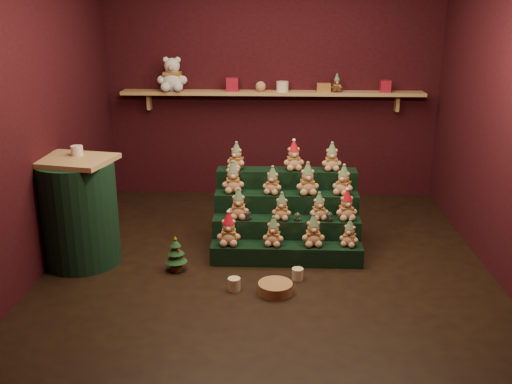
{
  "coord_description": "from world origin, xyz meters",
  "views": [
    {
      "loc": [
        0.09,
        -4.96,
        2.26
      ],
      "look_at": [
        -0.12,
        0.25,
        0.58
      ],
      "focal_mm": 40.0,
      "sensor_mm": 36.0,
      "label": 1
    }
  ],
  "objects_px": {
    "white_bear": "(172,70)",
    "snow_globe_a": "(248,215)",
    "snow_globe_c": "(329,216)",
    "side_table": "(79,212)",
    "mug_left": "(234,284)",
    "riser_tier_front": "(286,254)",
    "mini_christmas_tree": "(176,254)",
    "mug_right": "(298,274)",
    "snow_globe_b": "(297,217)",
    "wicker_basket": "(275,288)",
    "brown_bear": "(337,83)"
  },
  "relations": [
    {
      "from": "riser_tier_front",
      "to": "snow_globe_a",
      "type": "xyz_separation_m",
      "value": [
        -0.37,
        0.16,
        0.32
      ]
    },
    {
      "from": "snow_globe_c",
      "to": "white_bear",
      "type": "xyz_separation_m",
      "value": [
        -1.75,
        1.78,
        1.16
      ]
    },
    {
      "from": "snow_globe_a",
      "to": "mini_christmas_tree",
      "type": "relative_size",
      "value": 0.28
    },
    {
      "from": "mug_right",
      "to": "white_bear",
      "type": "relative_size",
      "value": 0.2
    },
    {
      "from": "mug_right",
      "to": "snow_globe_c",
      "type": "bearing_deg",
      "value": 58.54
    },
    {
      "from": "snow_globe_a",
      "to": "snow_globe_b",
      "type": "distance_m",
      "value": 0.47
    },
    {
      "from": "side_table",
      "to": "mini_christmas_tree",
      "type": "height_order",
      "value": "side_table"
    },
    {
      "from": "side_table",
      "to": "snow_globe_a",
      "type": "bearing_deg",
      "value": 19.53
    },
    {
      "from": "side_table",
      "to": "snow_globe_b",
      "type": "bearing_deg",
      "value": 17.74
    },
    {
      "from": "snow_globe_b",
      "to": "mug_left",
      "type": "relative_size",
      "value": 0.78
    },
    {
      "from": "riser_tier_front",
      "to": "white_bear",
      "type": "bearing_deg",
      "value": 124.94
    },
    {
      "from": "mug_right",
      "to": "riser_tier_front",
      "type": "bearing_deg",
      "value": 106.09
    },
    {
      "from": "white_bear",
      "to": "mini_christmas_tree",
      "type": "bearing_deg",
      "value": -82.81
    },
    {
      "from": "snow_globe_b",
      "to": "side_table",
      "type": "xyz_separation_m",
      "value": [
        -1.99,
        -0.21,
        0.09
      ]
    },
    {
      "from": "mug_right",
      "to": "wicker_basket",
      "type": "distance_m",
      "value": 0.32
    },
    {
      "from": "wicker_basket",
      "to": "white_bear",
      "type": "bearing_deg",
      "value": 116.42
    },
    {
      "from": "side_table",
      "to": "brown_bear",
      "type": "distance_m",
      "value": 3.31
    },
    {
      "from": "mug_left",
      "to": "brown_bear",
      "type": "distance_m",
      "value": 3.02
    },
    {
      "from": "snow_globe_b",
      "to": "mini_christmas_tree",
      "type": "relative_size",
      "value": 0.24
    },
    {
      "from": "snow_globe_c",
      "to": "side_table",
      "type": "distance_m",
      "value": 2.3
    },
    {
      "from": "riser_tier_front",
      "to": "mini_christmas_tree",
      "type": "bearing_deg",
      "value": -168.39
    },
    {
      "from": "white_bear",
      "to": "mug_left",
      "type": "bearing_deg",
      "value": -72.32
    },
    {
      "from": "snow_globe_b",
      "to": "brown_bear",
      "type": "relative_size",
      "value": 0.41
    },
    {
      "from": "snow_globe_a",
      "to": "side_table",
      "type": "height_order",
      "value": "side_table"
    },
    {
      "from": "riser_tier_front",
      "to": "mug_right",
      "type": "relative_size",
      "value": 13.88
    },
    {
      "from": "mini_christmas_tree",
      "to": "mug_right",
      "type": "relative_size",
      "value": 3.33
    },
    {
      "from": "side_table",
      "to": "white_bear",
      "type": "bearing_deg",
      "value": 86.55
    },
    {
      "from": "snow_globe_a",
      "to": "mug_right",
      "type": "xyz_separation_m",
      "value": [
        0.46,
        -0.49,
        -0.36
      ]
    },
    {
      "from": "snow_globe_c",
      "to": "side_table",
      "type": "xyz_separation_m",
      "value": [
        -2.29,
        -0.21,
        0.09
      ]
    },
    {
      "from": "mug_left",
      "to": "snow_globe_c",
      "type": "bearing_deg",
      "value": 40.35
    },
    {
      "from": "snow_globe_a",
      "to": "white_bear",
      "type": "bearing_deg",
      "value": 119.02
    },
    {
      "from": "snow_globe_a",
      "to": "mug_right",
      "type": "distance_m",
      "value": 0.77
    },
    {
      "from": "riser_tier_front",
      "to": "mug_left",
      "type": "bearing_deg",
      "value": -128.57
    },
    {
      "from": "riser_tier_front",
      "to": "white_bear",
      "type": "height_order",
      "value": "white_bear"
    },
    {
      "from": "snow_globe_c",
      "to": "mug_left",
      "type": "distance_m",
      "value": 1.16
    },
    {
      "from": "snow_globe_a",
      "to": "mug_left",
      "type": "distance_m",
      "value": 0.8
    },
    {
      "from": "wicker_basket",
      "to": "snow_globe_a",
      "type": "bearing_deg",
      "value": 109.8
    },
    {
      "from": "snow_globe_b",
      "to": "white_bear",
      "type": "height_order",
      "value": "white_bear"
    },
    {
      "from": "mug_left",
      "to": "mug_right",
      "type": "distance_m",
      "value": 0.58
    },
    {
      "from": "snow_globe_a",
      "to": "white_bear",
      "type": "distance_m",
      "value": 2.34
    },
    {
      "from": "snow_globe_a",
      "to": "white_bear",
      "type": "height_order",
      "value": "white_bear"
    },
    {
      "from": "snow_globe_a",
      "to": "mug_right",
      "type": "relative_size",
      "value": 0.94
    },
    {
      "from": "riser_tier_front",
      "to": "mini_christmas_tree",
      "type": "relative_size",
      "value": 4.16
    },
    {
      "from": "mug_left",
      "to": "mini_christmas_tree",
      "type": "bearing_deg",
      "value": 147.45
    },
    {
      "from": "wicker_basket",
      "to": "side_table",
      "type": "bearing_deg",
      "value": 163.05
    },
    {
      "from": "snow_globe_a",
      "to": "mug_left",
      "type": "height_order",
      "value": "snow_globe_a"
    },
    {
      "from": "riser_tier_front",
      "to": "side_table",
      "type": "xyz_separation_m",
      "value": [
        -1.89,
        -0.05,
        0.4
      ]
    },
    {
      "from": "white_bear",
      "to": "snow_globe_a",
      "type": "bearing_deg",
      "value": -63.39
    },
    {
      "from": "side_table",
      "to": "mini_christmas_tree",
      "type": "relative_size",
      "value": 2.97
    },
    {
      "from": "mug_left",
      "to": "mug_right",
      "type": "bearing_deg",
      "value": 22.24
    }
  ]
}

